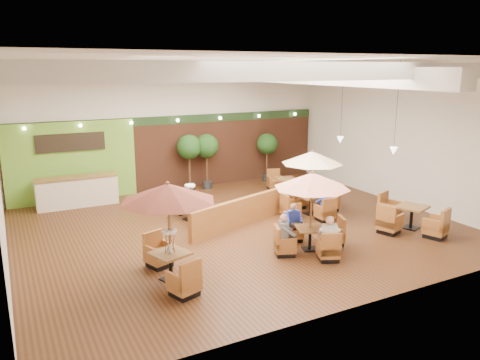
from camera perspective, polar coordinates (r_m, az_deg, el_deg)
room at (r=16.21m, az=-1.34°, el=7.85°), size 14.04×14.00×5.52m
service_counter at (r=19.11m, az=-19.23°, el=-1.33°), size 3.00×0.75×1.18m
booth_divider at (r=16.67m, az=3.05°, el=-3.05°), size 6.65×2.41×0.96m
table_0 at (r=11.54m, az=-8.71°, el=-3.17°), size 2.38×2.66×2.58m
table_1 at (r=13.59m, az=8.71°, el=-1.95°), size 2.47×2.47×2.39m
table_2 at (r=16.99m, az=8.73°, el=1.18°), size 2.34×2.34×2.39m
table_3 at (r=16.54m, az=-6.06°, el=-3.22°), size 0.95×2.42×1.46m
table_4 at (r=16.40m, az=19.48°, el=-4.52°), size 1.96×2.80×0.99m
table_5 at (r=19.87m, az=5.61°, el=-0.81°), size 0.97×2.49×0.89m
topiary_0 at (r=20.20m, az=-6.22°, el=3.75°), size 1.06×1.06×2.46m
topiary_1 at (r=20.51m, az=-4.09°, el=3.89°), size 1.05×1.05×2.43m
topiary_2 at (r=21.91m, az=3.34°, el=4.18°), size 0.97×0.97×2.26m
diner_0 at (r=13.19m, az=10.80°, el=-6.47°), size 0.48×0.47×0.85m
diner_1 at (r=14.53m, az=6.57°, el=-4.64°), size 0.39×0.36×0.71m
diner_2 at (r=13.38m, az=5.54°, el=-6.11°), size 0.40×0.43×0.77m
diner_3 at (r=16.53m, az=10.39°, el=-2.44°), size 0.40×0.33×0.78m
diner_4 at (r=17.72m, az=10.91°, el=-1.41°), size 0.34×0.40×0.76m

